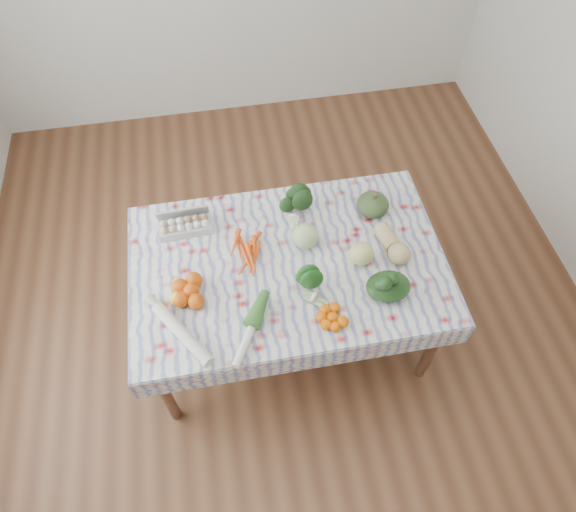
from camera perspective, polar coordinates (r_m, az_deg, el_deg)
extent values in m
plane|color=#58331E|center=(3.36, 0.00, -8.05)|extent=(4.50, 4.50, 0.00)
cube|color=brown|center=(2.73, 0.00, -1.08)|extent=(1.60, 1.00, 0.04)
cylinder|color=brown|center=(2.88, -13.49, -14.66)|extent=(0.06, 0.06, 0.71)
cylinder|color=brown|center=(3.02, 15.74, -9.81)|extent=(0.06, 0.06, 0.71)
cylinder|color=brown|center=(3.31, -14.11, -0.34)|extent=(0.06, 0.06, 0.71)
cylinder|color=brown|center=(3.43, 10.96, 3.28)|extent=(0.06, 0.06, 0.71)
cube|color=silver|center=(2.71, 0.00, -0.78)|extent=(1.66, 1.06, 0.01)
cube|color=#BABBB5|center=(2.85, -11.36, 3.18)|extent=(0.29, 0.13, 0.08)
cube|color=#F04F11|center=(2.72, -4.42, 0.41)|extent=(0.27, 0.25, 0.04)
ellipsoid|color=#1B3A16|center=(2.83, 0.65, 5.49)|extent=(0.20, 0.18, 0.15)
ellipsoid|color=#364D25|center=(2.91, 9.41, 5.67)|extent=(0.19, 0.19, 0.12)
sphere|color=#ABC57F|center=(2.72, 1.98, 2.23)|extent=(0.18, 0.18, 0.14)
ellipsoid|color=tan|center=(2.76, 11.56, 1.38)|extent=(0.17, 0.27, 0.12)
cube|color=#D5500B|center=(2.60, -10.72, -3.84)|extent=(0.27, 0.27, 0.09)
ellipsoid|color=#184F17|center=(2.54, 2.01, -3.73)|extent=(0.22, 0.22, 0.12)
cube|color=#F16404|center=(2.51, 4.99, -6.73)|extent=(0.23, 0.23, 0.06)
sphere|color=#C9C76F|center=(2.68, 8.18, 0.26)|extent=(0.15, 0.15, 0.13)
ellipsoid|color=black|center=(2.61, 11.08, -3.33)|extent=(0.26, 0.22, 0.10)
cylinder|color=silver|center=(2.51, -11.66, -8.46)|extent=(0.29, 0.39, 0.06)
cylinder|color=white|center=(2.48, -4.14, -8.16)|extent=(0.23, 0.37, 0.04)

